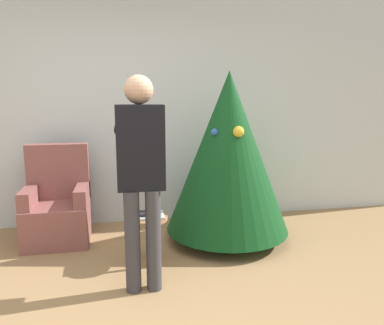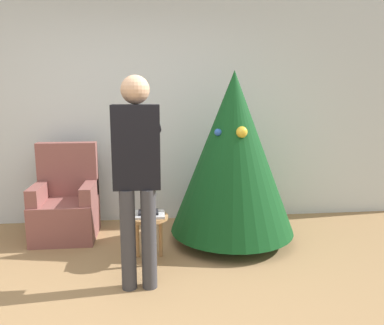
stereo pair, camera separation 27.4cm
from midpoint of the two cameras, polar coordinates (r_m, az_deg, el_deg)
The scene contains 7 objects.
wall_back at distance 4.51m, azimuth -12.46°, elevation 7.80°, with size 8.00×0.06×2.70m.
christmas_tree at distance 3.87m, azimuth 3.56°, elevation 1.55°, with size 1.29×1.29×1.77m.
armchair at distance 4.25m, azimuth -21.50°, elevation -6.54°, with size 0.64×0.61×1.01m.
person_standing at distance 2.90m, azimuth -10.43°, elevation -0.53°, with size 0.39×0.57×1.68m.
side_stool at distance 3.51m, azimuth -8.95°, elevation -9.36°, with size 0.37×0.37×0.43m.
laptop at distance 3.48m, azimuth -8.99°, elevation -8.04°, with size 0.30×0.23×0.02m.
book at distance 3.48m, azimuth -9.00°, elevation -7.70°, with size 0.18×0.13×0.02m.
Camera 1 is at (-0.00, -2.26, 1.54)m, focal length 35.00 mm.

